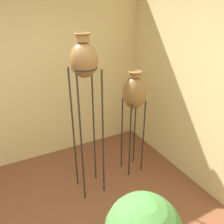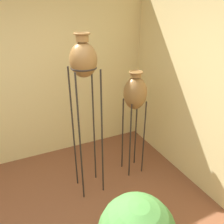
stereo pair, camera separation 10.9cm
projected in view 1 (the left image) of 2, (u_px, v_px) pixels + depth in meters
name	position (u px, v px, depth m)	size (l,w,h in m)	color
wall_back	(3.00, 80.00, 3.02)	(8.29, 0.06, 2.70)	beige
vase_stand_tall	(84.00, 65.00, 2.32)	(0.30, 0.30, 2.03)	#28231E
vase_stand_medium	(134.00, 94.00, 2.88)	(0.31, 0.31, 1.53)	#28231E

